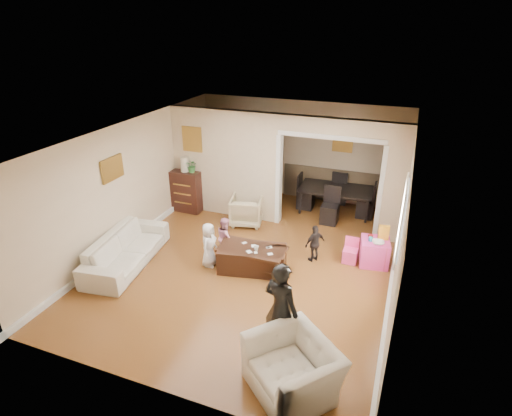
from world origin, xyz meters
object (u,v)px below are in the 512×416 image
at_px(dresser, 187,191).
at_px(sofa, 126,249).
at_px(play_table, 374,252).
at_px(coffee_table, 252,259).
at_px(coffee_cup, 256,248).
at_px(child_kneel_b, 226,237).
at_px(armchair_back, 247,211).
at_px(child_kneel_a, 209,245).
at_px(table_lamp, 185,164).
at_px(cyan_cup, 371,239).
at_px(adult_person, 281,310).
at_px(child_toddler, 315,243).
at_px(armchair_front, 293,368).
at_px(dining_table, 335,200).

bearing_deg(dresser, sofa, -87.30).
bearing_deg(dresser, play_table, -10.99).
bearing_deg(play_table, coffee_table, -154.14).
distance_m(coffee_cup, child_kneel_b, 0.88).
distance_m(armchair_back, child_kneel_a, 1.95).
relative_size(table_lamp, play_table, 0.66).
xyz_separation_m(cyan_cup, adult_person, (-0.92, -2.90, 0.20)).
distance_m(coffee_cup, child_toddler, 1.25).
relative_size(coffee_cup, cyan_cup, 1.19).
relative_size(armchair_front, play_table, 2.05).
height_order(dresser, coffee_table, dresser).
xyz_separation_m(play_table, cyan_cup, (-0.10, -0.05, 0.30)).
bearing_deg(armchair_back, play_table, 152.67).
height_order(coffee_table, child_toddler, child_toddler).
bearing_deg(armchair_front, coffee_table, 162.66).
height_order(coffee_cup, cyan_cup, cyan_cup).
bearing_deg(dining_table, table_lamp, -163.35).
distance_m(table_lamp, adult_person, 5.38).
distance_m(table_lamp, coffee_cup, 3.40).
distance_m(coffee_table, play_table, 2.43).
distance_m(sofa, coffee_table, 2.51).
height_order(play_table, cyan_cup, cyan_cup).
bearing_deg(child_kneel_a, coffee_cup, -85.47).
relative_size(adult_person, child_kneel_a, 1.67).
relative_size(adult_person, child_toddler, 1.93).
height_order(coffee_table, adult_person, adult_person).
bearing_deg(coffee_cup, adult_person, -59.88).
relative_size(table_lamp, child_toddler, 0.46).
bearing_deg(play_table, coffee_cup, -151.99).
distance_m(armchair_front, coffee_cup, 2.82).
relative_size(sofa, cyan_cup, 27.25).
distance_m(sofa, child_kneel_a, 1.66).
bearing_deg(child_kneel_b, armchair_back, -25.91).
bearing_deg(table_lamp, cyan_cup, -11.82).
relative_size(coffee_table, child_kneel_b, 1.50).
bearing_deg(armchair_front, cyan_cup, 121.85).
height_order(play_table, dining_table, dining_table).
bearing_deg(child_kneel_b, table_lamp, 16.15).
distance_m(dresser, adult_person, 5.37).
height_order(play_table, child_kneel_b, child_kneel_b).
bearing_deg(armchair_back, cyan_cup, 151.31).
distance_m(play_table, cyan_cup, 0.32).
bearing_deg(coffee_cup, dresser, 142.46).
distance_m(armchair_front, dining_table, 5.69).
bearing_deg(adult_person, cyan_cup, -88.87).
bearing_deg(armchair_front, child_kneel_b, 169.73).
bearing_deg(child_kneel_a, dresser, 36.98).
bearing_deg(table_lamp, child_toddler, -18.89).
xyz_separation_m(armchair_front, coffee_table, (-1.53, 2.48, -0.12)).
relative_size(sofa, child_kneel_b, 2.55).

